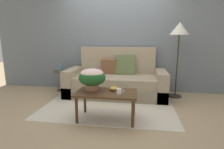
# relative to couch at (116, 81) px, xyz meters

# --- Properties ---
(ground_plane) EXTENTS (14.00, 14.00, 0.00)m
(ground_plane) POSITION_rel_couch_xyz_m (-0.05, -0.66, -0.33)
(ground_plane) COLOR tan
(wall_back) EXTENTS (6.40, 0.12, 2.89)m
(wall_back) POSITION_rel_couch_xyz_m (-0.05, 0.50, 1.11)
(wall_back) COLOR slate
(wall_back) RESTS_ON ground
(area_rug) EXTENTS (2.51, 1.86, 0.01)m
(area_rug) POSITION_rel_couch_xyz_m (-0.05, -0.66, -0.33)
(area_rug) COLOR beige
(area_rug) RESTS_ON ground
(couch) EXTENTS (2.26, 0.94, 1.11)m
(couch) POSITION_rel_couch_xyz_m (0.00, 0.00, 0.00)
(couch) COLOR gray
(couch) RESTS_ON ground
(coffee_table) EXTENTS (0.98, 0.54, 0.48)m
(coffee_table) POSITION_rel_couch_xyz_m (0.02, -1.33, 0.09)
(coffee_table) COLOR #442D1B
(coffee_table) RESTS_ON ground
(side_table) EXTENTS (0.36, 0.36, 0.52)m
(side_table) POSITION_rel_couch_xyz_m (-1.41, 0.14, 0.03)
(side_table) COLOR #4C331E
(side_table) RESTS_ON ground
(floor_lamp) EXTENTS (0.41, 0.41, 1.66)m
(floor_lamp) POSITION_rel_couch_xyz_m (1.36, 0.08, 1.10)
(floor_lamp) COLOR #2D2823
(floor_lamp) RESTS_ON ground
(potted_plant) EXTENTS (0.45, 0.45, 0.36)m
(potted_plant) POSITION_rel_couch_xyz_m (-0.23, -1.25, 0.36)
(potted_plant) COLOR #A36B4C
(potted_plant) RESTS_ON coffee_table
(coffee_mug) EXTENTS (0.12, 0.08, 0.09)m
(coffee_mug) POSITION_rel_couch_xyz_m (0.24, -1.43, 0.19)
(coffee_mug) COLOR white
(coffee_mug) RESTS_ON coffee_table
(snack_bowl) EXTENTS (0.14, 0.14, 0.07)m
(snack_bowl) POSITION_rel_couch_xyz_m (0.12, -1.23, 0.18)
(snack_bowl) COLOR gold
(snack_bowl) RESTS_ON coffee_table
(table_vase) EXTENTS (0.12, 0.12, 0.21)m
(table_vase) POSITION_rel_couch_xyz_m (-1.43, 0.12, 0.27)
(table_vase) COLOR slate
(table_vase) RESTS_ON side_table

